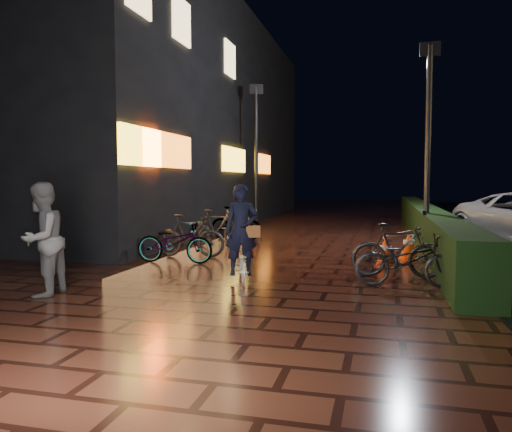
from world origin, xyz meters
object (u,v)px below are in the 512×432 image
(bystander_person, at_px, (42,239))
(cyclist, at_px, (242,245))
(cart_assembly, at_px, (437,232))
(traffic_barrier, at_px, (398,248))

(bystander_person, xyz_separation_m, cyclist, (2.70, 1.93, -0.25))
(bystander_person, bearing_deg, cart_assembly, 128.00)
(bystander_person, xyz_separation_m, traffic_barrier, (5.49, 4.62, -0.56))
(traffic_barrier, bearing_deg, cyclist, -136.11)
(traffic_barrier, bearing_deg, bystander_person, -139.95)
(bystander_person, distance_m, cart_assembly, 8.79)
(traffic_barrier, height_order, cart_assembly, cart_assembly)
(cart_assembly, bearing_deg, traffic_barrier, -124.68)
(bystander_person, height_order, cyclist, bystander_person)
(cyclist, relative_size, cart_assembly, 1.53)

